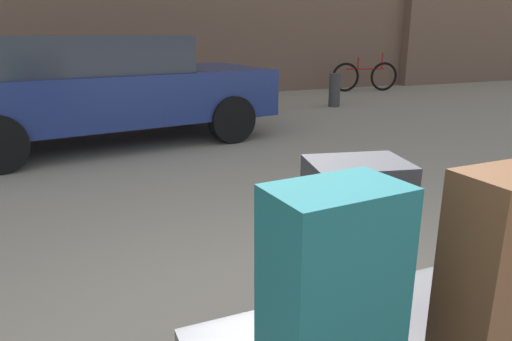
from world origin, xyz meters
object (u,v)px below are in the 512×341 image
(bollard_kerb_near, at_px, (263,94))
(suitcase_teal_front_right, at_px, (332,299))
(bollard_kerb_mid, at_px, (335,90))
(bicycle_leaning, at_px, (365,76))
(suitcase_charcoal_rear_right, at_px, (353,244))
(parked_car, at_px, (103,87))
(suitcase_brown_rear_left, at_px, (504,269))

(bollard_kerb_near, bearing_deg, suitcase_teal_front_right, -112.31)
(bollard_kerb_mid, bearing_deg, bollard_kerb_near, 180.00)
(bollard_kerb_near, bearing_deg, bollard_kerb_mid, 0.00)
(bicycle_leaning, xyz_separation_m, bollard_kerb_mid, (-2.11, -1.92, -0.04))
(bicycle_leaning, distance_m, bollard_kerb_mid, 2.85)
(suitcase_charcoal_rear_right, height_order, bollard_kerb_near, suitcase_charcoal_rear_right)
(suitcase_teal_front_right, relative_size, bicycle_leaning, 0.41)
(bollard_kerb_mid, bearing_deg, suitcase_charcoal_rear_right, -121.80)
(parked_car, distance_m, bollard_kerb_near, 3.43)
(bollard_kerb_near, distance_m, bollard_kerb_mid, 1.58)
(suitcase_teal_front_right, xyz_separation_m, suitcase_brown_rear_left, (0.64, -0.06, -0.01))
(suitcase_teal_front_right, distance_m, parked_car, 5.52)
(suitcase_brown_rear_left, height_order, bollard_kerb_mid, suitcase_brown_rear_left)
(suitcase_charcoal_rear_right, bearing_deg, suitcase_brown_rear_left, -35.78)
(bicycle_leaning, xyz_separation_m, bollard_kerb_near, (-3.69, -1.92, -0.04))
(suitcase_teal_front_right, bearing_deg, suitcase_charcoal_rear_right, 43.17)
(suitcase_charcoal_rear_right, bearing_deg, bollard_kerb_near, 81.94)
(suitcase_teal_front_right, xyz_separation_m, suitcase_charcoal_rear_right, (0.30, 0.33, -0.02))
(suitcase_brown_rear_left, relative_size, bollard_kerb_near, 1.05)
(bicycle_leaning, relative_size, bollard_kerb_mid, 2.61)
(bollard_kerb_near, relative_size, bollard_kerb_mid, 1.00)
(parked_car, height_order, bicycle_leaning, parked_car)
(suitcase_brown_rear_left, bearing_deg, bollard_kerb_near, 71.27)
(suitcase_teal_front_right, distance_m, suitcase_charcoal_rear_right, 0.45)
(suitcase_teal_front_right, bearing_deg, parked_car, 86.75)
(parked_car, relative_size, bicycle_leaning, 2.60)
(bollard_kerb_near, bearing_deg, parked_car, -152.68)
(suitcase_brown_rear_left, relative_size, parked_car, 0.15)
(bicycle_leaning, bearing_deg, suitcase_brown_rear_left, -123.29)
(parked_car, bearing_deg, bicycle_leaning, 27.42)
(suitcase_teal_front_right, bearing_deg, bollard_kerb_mid, 53.13)
(bicycle_leaning, height_order, bollard_kerb_mid, bicycle_leaning)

